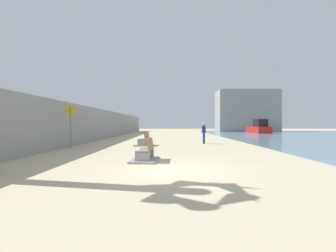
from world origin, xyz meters
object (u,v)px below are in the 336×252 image
at_px(bench_near, 146,155).
at_px(bench_far, 144,142).
at_px(pedestrian_sign, 71,121).
at_px(boat_distant, 259,128).
at_px(person_walking, 204,131).

xyz_separation_m(bench_near, bench_far, (-0.88, 8.22, 0.00)).
relative_size(bench_near, pedestrian_sign, 0.75).
relative_size(boat_distant, pedestrian_sign, 2.20).
bearing_deg(person_walking, bench_far, -158.41).
height_order(bench_near, person_walking, person_walking).
distance_m(bench_near, person_walking, 10.77).
relative_size(bench_near, person_walking, 1.25).
relative_size(bench_near, bench_far, 0.98).
bearing_deg(bench_near, person_walking, 69.48).
height_order(person_walking, boat_distant, boat_distant).
height_order(bench_far, person_walking, person_walking).
bearing_deg(bench_far, bench_near, -83.91).
bearing_deg(boat_distant, bench_near, -115.14).
bearing_deg(boat_distant, bench_far, -123.09).
bearing_deg(person_walking, pedestrian_sign, -152.78).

